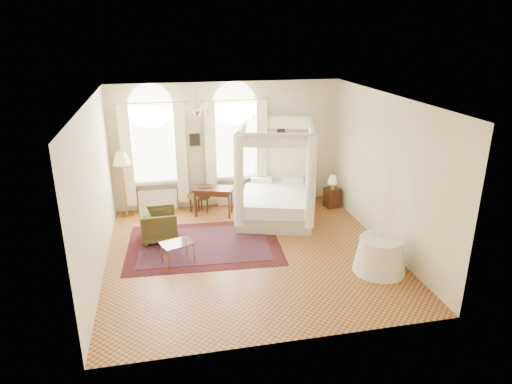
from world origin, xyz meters
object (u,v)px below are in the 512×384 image
Objects in this scene: canopy_bed at (276,197)px; armchair at (159,225)px; writing_desk at (213,192)px; floor_lamp at (122,162)px; coffee_table at (177,245)px; side_table at (380,255)px; stool at (199,198)px; nightstand at (332,198)px.

canopy_bed is 3.01m from armchair.
floor_lamp reaches higher than writing_desk.
canopy_bed is 3.27× the size of armchair.
floor_lamp is (-1.17, 2.77, 1.05)m from coffee_table.
floor_lamp is 1.63× the size of side_table.
side_table is at bearing -37.98° from floor_lamp.
coffee_table is at bearing -104.61° from stool.
canopy_bed is at bearing -78.80° from armchair.
nightstand reaches higher than stool.
stool is 0.70× the size of armchair.
floor_lamp is (-3.73, 0.90, 0.90)m from canopy_bed.
coffee_table is (-4.23, -2.26, 0.13)m from nightstand.
stool is at bearing 75.39° from coffee_table.
nightstand is 0.48× the size of writing_desk.
writing_desk is 0.48m from stool.
writing_desk is (-3.20, 0.10, 0.37)m from nightstand.
nightstand is 5.55m from floor_lamp.
armchair is 1.05× the size of coffee_table.
armchair is at bearing -139.53° from writing_desk.
writing_desk is 1.37× the size of armchair.
side_table reaches higher than nightstand.
nightstand is at bearing -5.23° from stool.
canopy_bed is 4.98× the size of nightstand.
floor_lamp is at bearing 174.09° from stool.
floor_lamp is (-0.81, 1.61, 1.08)m from armchair.
coffee_table is 0.73× the size of side_table.
side_table is (3.24, -3.78, -0.06)m from stool.
side_table is at bearing -95.25° from nightstand.
writing_desk is at bearing 178.29° from nightstand.
floor_lamp reaches higher than stool.
nightstand is at bearing -79.05° from armchair.
canopy_bed is 3.94m from floor_lamp.
armchair is 1.22m from coffee_table.
armchair reaches higher than coffee_table.
side_table is (4.27, -2.36, -0.02)m from armchair.
armchair is (-4.59, -1.09, 0.10)m from nightstand.
canopy_bed is at bearing 113.73° from side_table.
armchair is at bearing 151.03° from side_table.
canopy_bed reaches higher than nightstand.
floor_lamp is at bearing 142.02° from side_table.
armchair is at bearing -63.10° from floor_lamp.
writing_desk is (-1.53, 0.48, 0.09)m from canopy_bed.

